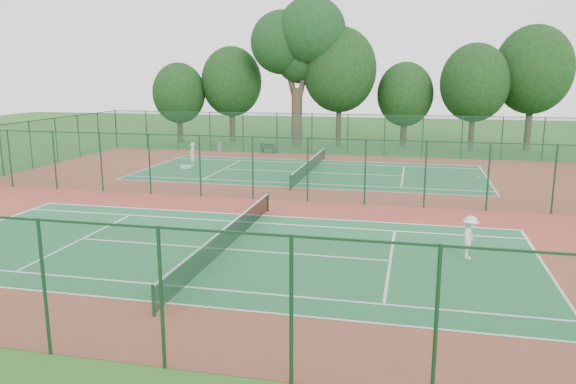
% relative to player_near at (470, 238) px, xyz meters
% --- Properties ---
extents(ground, '(120.00, 120.00, 0.00)m').
position_rel_player_near_xyz_m(ground, '(-9.26, 8.09, -0.85)').
color(ground, '#275A1C').
rests_on(ground, ground).
extents(red_pad, '(40.00, 36.00, 0.01)m').
position_rel_player_near_xyz_m(red_pad, '(-9.26, 8.09, -0.84)').
color(red_pad, brown).
rests_on(red_pad, ground).
extents(court_near, '(23.77, 10.97, 0.01)m').
position_rel_player_near_xyz_m(court_near, '(-9.26, -0.91, -0.83)').
color(court_near, '#1F6438').
rests_on(court_near, red_pad).
extents(court_far, '(23.77, 10.97, 0.01)m').
position_rel_player_near_xyz_m(court_far, '(-9.26, 17.09, -0.83)').
color(court_far, '#1E5F35').
rests_on(court_far, red_pad).
extents(fence_north, '(40.00, 0.09, 3.50)m').
position_rel_player_near_xyz_m(fence_north, '(-9.26, 26.09, 0.92)').
color(fence_north, '#17452A').
rests_on(fence_north, ground).
extents(fence_south, '(40.00, 0.09, 3.50)m').
position_rel_player_near_xyz_m(fence_south, '(-9.26, -9.91, 0.92)').
color(fence_south, '#164424').
rests_on(fence_south, ground).
extents(fence_divider, '(40.00, 0.09, 3.50)m').
position_rel_player_near_xyz_m(fence_divider, '(-9.26, 8.09, 0.92)').
color(fence_divider, '#1B5130').
rests_on(fence_divider, ground).
extents(tennis_net_near, '(0.10, 12.90, 0.97)m').
position_rel_player_near_xyz_m(tennis_net_near, '(-9.26, -0.91, -0.30)').
color(tennis_net_near, '#12311B').
rests_on(tennis_net_near, ground).
extents(tennis_net_far, '(0.10, 12.90, 0.97)m').
position_rel_player_near_xyz_m(tennis_net_far, '(-9.26, 17.09, -0.30)').
color(tennis_net_far, '#12321D').
rests_on(tennis_net_far, ground).
extents(player_near, '(0.78, 1.15, 1.65)m').
position_rel_player_near_xyz_m(player_near, '(0.00, 0.00, 0.00)').
color(player_near, silver).
rests_on(player_near, court_near).
extents(player_far, '(0.50, 0.70, 1.79)m').
position_rel_player_near_xyz_m(player_far, '(-18.23, 17.51, 0.07)').
color(player_far, silver).
rests_on(player_far, court_far).
extents(trash_bin, '(0.55, 0.55, 0.87)m').
position_rel_player_near_xyz_m(trash_bin, '(-18.94, 25.46, -0.40)').
color(trash_bin, slate).
rests_on(trash_bin, red_pad).
extents(bench, '(1.48, 0.78, 0.88)m').
position_rel_player_near_xyz_m(bench, '(-14.56, 25.57, -0.38)').
color(bench, black).
rests_on(bench, red_pad).
extents(kit_bag, '(0.76, 0.45, 0.27)m').
position_rel_player_near_xyz_m(kit_bag, '(-18.43, 16.68, -0.70)').
color(kit_bag, silver).
rests_on(kit_bag, red_pad).
extents(stray_ball_a, '(0.07, 0.07, 0.07)m').
position_rel_player_near_xyz_m(stray_ball_a, '(-9.66, 7.48, -0.80)').
color(stray_ball_a, '#C0E134').
rests_on(stray_ball_a, red_pad).
extents(stray_ball_b, '(0.07, 0.07, 0.07)m').
position_rel_player_near_xyz_m(stray_ball_b, '(-1.16, 7.46, -0.80)').
color(stray_ball_b, '#B2CA2F').
rests_on(stray_ball_b, red_pad).
extents(stray_ball_c, '(0.06, 0.06, 0.06)m').
position_rel_player_near_xyz_m(stray_ball_c, '(-8.78, 7.37, -0.80)').
color(stray_ball_c, gold).
rests_on(stray_ball_c, red_pad).
extents(big_tree, '(8.89, 6.51, 13.66)m').
position_rel_player_near_xyz_m(big_tree, '(-13.01, 30.93, 8.83)').
color(big_tree, '#3A2D20').
rests_on(big_tree, ground).
extents(evergreen_row, '(39.00, 5.00, 12.00)m').
position_rel_player_near_xyz_m(evergreen_row, '(-8.76, 32.34, -0.85)').
color(evergreen_row, black).
rests_on(evergreen_row, ground).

